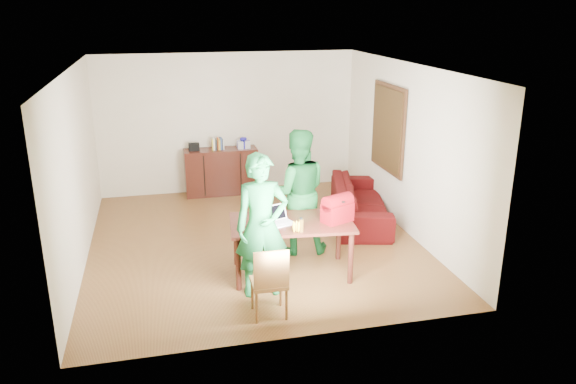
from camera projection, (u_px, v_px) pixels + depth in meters
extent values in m
cube|color=#4B2912|center=(254.00, 245.00, 8.84)|extent=(5.00, 5.50, 0.10)
cube|color=white|center=(251.00, 63.00, 7.95)|extent=(5.00, 5.50, 0.10)
cube|color=beige|center=(228.00, 123.00, 10.98)|extent=(5.00, 0.10, 2.70)
cube|color=beige|center=(299.00, 227.00, 5.81)|extent=(5.00, 0.10, 2.70)
cube|color=beige|center=(73.00, 170.00, 7.84)|extent=(0.10, 5.50, 2.70)
cube|color=beige|center=(410.00, 149.00, 8.95)|extent=(0.10, 5.50, 2.70)
cube|color=#3F2614|center=(388.00, 128.00, 9.52)|extent=(0.04, 1.28, 1.48)
cube|color=#4C3316|center=(386.00, 128.00, 9.51)|extent=(0.01, 1.18, 1.36)
cube|color=black|center=(221.00, 171.00, 10.95)|extent=(1.40, 0.45, 0.90)
cube|color=black|center=(194.00, 147.00, 10.68)|extent=(0.20, 0.14, 0.14)
cube|color=silver|center=(243.00, 144.00, 10.89)|extent=(0.24, 0.22, 0.14)
ellipsoid|color=#1D1797|center=(243.00, 139.00, 10.85)|extent=(0.14, 0.14, 0.07)
cube|color=black|center=(291.00, 223.00, 7.55)|extent=(1.73, 1.09, 0.04)
cylinder|color=black|center=(238.00, 264.00, 7.22)|extent=(0.07, 0.07, 0.73)
cylinder|color=black|center=(351.00, 258.00, 7.40)|extent=(0.07, 0.07, 0.73)
cylinder|color=black|center=(236.00, 241.00, 7.94)|extent=(0.07, 0.07, 0.73)
cylinder|color=black|center=(339.00, 236.00, 8.11)|extent=(0.07, 0.07, 0.73)
cube|color=brown|center=(269.00, 283.00, 6.62)|extent=(0.42, 0.40, 0.05)
cube|color=brown|center=(271.00, 270.00, 6.38)|extent=(0.41, 0.03, 0.47)
imported|color=#166630|center=(262.00, 226.00, 6.98)|extent=(0.68, 0.45, 1.85)
imported|color=#135823|center=(297.00, 192.00, 8.22)|extent=(1.00, 0.83, 1.87)
cube|color=white|center=(281.00, 223.00, 7.46)|extent=(0.38, 0.31, 0.02)
cube|color=black|center=(281.00, 215.00, 7.42)|extent=(0.33, 0.18, 0.21)
cylinder|color=#563B13|center=(301.00, 225.00, 7.18)|extent=(0.08, 0.08, 0.19)
cube|color=maroon|center=(337.00, 211.00, 7.50)|extent=(0.47, 0.37, 0.30)
imported|color=#3E0810|center=(360.00, 201.00, 9.65)|extent=(1.42, 2.39, 0.66)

